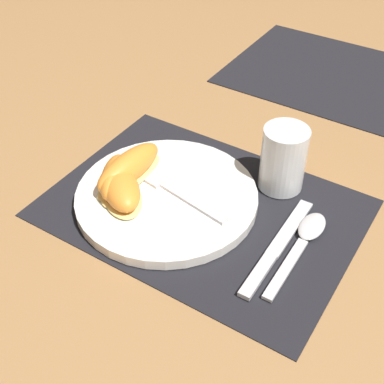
{
  "coord_description": "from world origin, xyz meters",
  "views": [
    {
      "loc": [
        0.3,
        -0.5,
        0.53
      ],
      "look_at": [
        -0.02,
        0.0,
        0.02
      ],
      "focal_mm": 50.0,
      "sensor_mm": 36.0,
      "label": 1
    }
  ],
  "objects_px": {
    "plate": "(167,197)",
    "knife": "(276,248)",
    "citrus_wedge_0": "(129,169)",
    "spoon": "(305,237)",
    "juice_glass": "(283,162)",
    "citrus_wedge_1": "(114,179)",
    "citrus_wedge_2": "(121,190)",
    "fork": "(167,186)"
  },
  "relations": [
    {
      "from": "plate",
      "to": "knife",
      "type": "relative_size",
      "value": 1.32
    },
    {
      "from": "knife",
      "to": "citrus_wedge_0",
      "type": "height_order",
      "value": "citrus_wedge_0"
    },
    {
      "from": "knife",
      "to": "spoon",
      "type": "xyz_separation_m",
      "value": [
        0.03,
        0.04,
        0.0
      ]
    },
    {
      "from": "juice_glass",
      "to": "citrus_wedge_0",
      "type": "bearing_deg",
      "value": -146.24
    },
    {
      "from": "plate",
      "to": "spoon",
      "type": "xyz_separation_m",
      "value": [
        0.2,
        0.04,
        -0.0
      ]
    },
    {
      "from": "citrus_wedge_1",
      "to": "juice_glass",
      "type": "bearing_deg",
      "value": 38.13
    },
    {
      "from": "knife",
      "to": "citrus_wedge_1",
      "type": "height_order",
      "value": "citrus_wedge_1"
    },
    {
      "from": "citrus_wedge_0",
      "to": "spoon",
      "type": "bearing_deg",
      "value": 8.38
    },
    {
      "from": "plate",
      "to": "juice_glass",
      "type": "relative_size",
      "value": 2.66
    },
    {
      "from": "juice_glass",
      "to": "spoon",
      "type": "relative_size",
      "value": 0.57
    },
    {
      "from": "juice_glass",
      "to": "citrus_wedge_2",
      "type": "bearing_deg",
      "value": -135.68
    },
    {
      "from": "citrus_wedge_0",
      "to": "citrus_wedge_2",
      "type": "xyz_separation_m",
      "value": [
        0.02,
        -0.04,
        -0.0
      ]
    },
    {
      "from": "juice_glass",
      "to": "fork",
      "type": "height_order",
      "value": "juice_glass"
    },
    {
      "from": "citrus_wedge_1",
      "to": "citrus_wedge_2",
      "type": "height_order",
      "value": "citrus_wedge_1"
    },
    {
      "from": "spoon",
      "to": "fork",
      "type": "xyz_separation_m",
      "value": [
        -0.21,
        -0.03,
        0.01
      ]
    },
    {
      "from": "spoon",
      "to": "fork",
      "type": "height_order",
      "value": "fork"
    },
    {
      "from": "fork",
      "to": "citrus_wedge_0",
      "type": "xyz_separation_m",
      "value": [
        -0.06,
        -0.01,
        0.02
      ]
    },
    {
      "from": "plate",
      "to": "spoon",
      "type": "bearing_deg",
      "value": 10.21
    },
    {
      "from": "spoon",
      "to": "juice_glass",
      "type": "bearing_deg",
      "value": 132.25
    },
    {
      "from": "plate",
      "to": "juice_glass",
      "type": "distance_m",
      "value": 0.18
    },
    {
      "from": "citrus_wedge_0",
      "to": "citrus_wedge_1",
      "type": "distance_m",
      "value": 0.03
    },
    {
      "from": "citrus_wedge_0",
      "to": "plate",
      "type": "bearing_deg",
      "value": 2.58
    },
    {
      "from": "fork",
      "to": "citrus_wedge_1",
      "type": "height_order",
      "value": "citrus_wedge_1"
    },
    {
      "from": "citrus_wedge_1",
      "to": "knife",
      "type": "bearing_deg",
      "value": 6.39
    },
    {
      "from": "citrus_wedge_2",
      "to": "plate",
      "type": "bearing_deg",
      "value": 42.92
    },
    {
      "from": "plate",
      "to": "fork",
      "type": "height_order",
      "value": "fork"
    },
    {
      "from": "citrus_wedge_1",
      "to": "fork",
      "type": "bearing_deg",
      "value": 32.69
    },
    {
      "from": "fork",
      "to": "citrus_wedge_2",
      "type": "height_order",
      "value": "citrus_wedge_2"
    },
    {
      "from": "spoon",
      "to": "citrus_wedge_0",
      "type": "bearing_deg",
      "value": -171.62
    },
    {
      "from": "fork",
      "to": "citrus_wedge_2",
      "type": "bearing_deg",
      "value": -125.95
    },
    {
      "from": "juice_glass",
      "to": "knife",
      "type": "bearing_deg",
      "value": -66.68
    },
    {
      "from": "citrus_wedge_1",
      "to": "spoon",
      "type": "bearing_deg",
      "value": 13.61
    },
    {
      "from": "citrus_wedge_0",
      "to": "citrus_wedge_1",
      "type": "bearing_deg",
      "value": -103.01
    },
    {
      "from": "plate",
      "to": "citrus_wedge_1",
      "type": "relative_size",
      "value": 2.5
    },
    {
      "from": "plate",
      "to": "citrus_wedge_0",
      "type": "xyz_separation_m",
      "value": [
        -0.07,
        -0.0,
        0.03
      ]
    },
    {
      "from": "citrus_wedge_0",
      "to": "citrus_wedge_2",
      "type": "height_order",
      "value": "citrus_wedge_0"
    },
    {
      "from": "juice_glass",
      "to": "citrus_wedge_2",
      "type": "relative_size",
      "value": 0.89
    },
    {
      "from": "plate",
      "to": "knife",
      "type": "distance_m",
      "value": 0.18
    },
    {
      "from": "knife",
      "to": "citrus_wedge_0",
      "type": "distance_m",
      "value": 0.25
    },
    {
      "from": "juice_glass",
      "to": "citrus_wedge_0",
      "type": "height_order",
      "value": "juice_glass"
    },
    {
      "from": "juice_glass",
      "to": "spoon",
      "type": "xyz_separation_m",
      "value": [
        0.08,
        -0.09,
        -0.04
      ]
    },
    {
      "from": "knife",
      "to": "citrus_wedge_1",
      "type": "distance_m",
      "value": 0.25
    }
  ]
}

